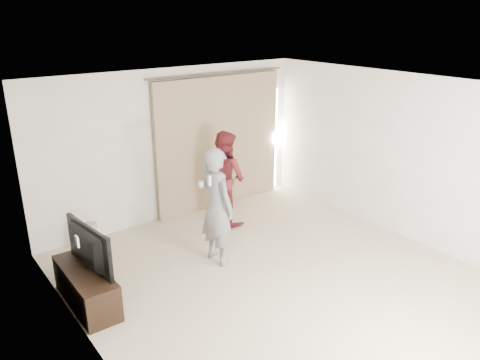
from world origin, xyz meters
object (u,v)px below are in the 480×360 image
Objects in this scene: tv_console at (86,287)px; person_woman at (225,177)px; tv at (81,249)px; person_man at (217,206)px.

tv_console is 0.76× the size of person_woman.
person_man reaches higher than tv.
tv_console is at bearing -161.00° from person_woman.
person_woman is at bearing -78.15° from tv.
tv is at bearing -161.00° from person_woman.
person_woman is (2.80, 0.96, 0.57)m from tv_console.
tv reaches higher than tv_console.
tv is 2.96m from person_woman.
tv_console is at bearing -0.00° from tv.
person_woman is at bearing 19.00° from tv_console.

